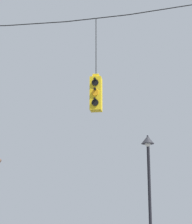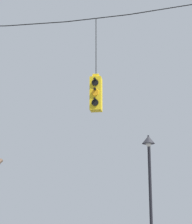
# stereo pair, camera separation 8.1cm
# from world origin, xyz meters

# --- Properties ---
(span_wire) EXTENTS (13.80, 0.03, 0.61)m
(span_wire) POSITION_xyz_m (-0.00, -0.29, 8.13)
(span_wire) COLOR black
(traffic_light_near_left_pole) EXTENTS (0.34, 0.58, 2.98)m
(traffic_light_near_left_pole) POSITION_xyz_m (1.93, -0.29, 5.53)
(traffic_light_near_left_pole) COLOR yellow
(street_lamp) EXTENTS (0.50, 0.87, 5.16)m
(street_lamp) POSITION_xyz_m (3.31, 4.47, 3.88)
(street_lamp) COLOR black
(street_lamp) RESTS_ON ground_plane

